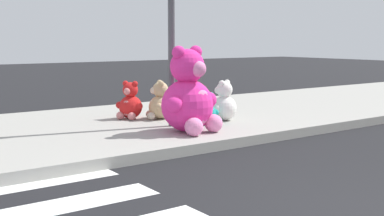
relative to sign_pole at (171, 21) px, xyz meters
name	(u,v)px	position (x,y,z in m)	size (l,w,h in m)	color
sidewalk	(95,130)	(-1.00, 0.80, -1.77)	(28.00, 4.40, 0.15)	#9E9B93
sign_pole	(171,21)	(0.00, 0.00, 0.00)	(0.56, 0.11, 3.20)	#4C4C51
plush_pink_large	(189,98)	(-0.07, -0.59, -1.17)	(1.01, 0.92, 1.32)	#F22D93
plush_white	(223,104)	(1.05, -0.04, -1.41)	(0.52, 0.51, 0.71)	white
plush_red	(130,104)	(-0.19, 1.07, -1.43)	(0.49, 0.47, 0.68)	red
plush_tan	(159,103)	(0.23, 0.75, -1.42)	(0.50, 0.50, 0.69)	tan
plush_teal	(207,111)	(0.57, -0.19, -1.48)	(0.38, 0.39, 0.54)	teal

